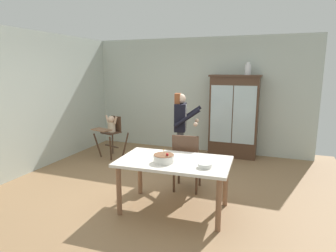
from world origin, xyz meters
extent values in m
plane|color=#93704C|center=(0.00, 0.00, 0.00)|extent=(6.24, 6.24, 0.00)
cube|color=beige|center=(0.00, 2.63, 1.35)|extent=(5.32, 0.06, 2.70)
cube|color=beige|center=(-2.63, 0.00, 1.35)|extent=(0.06, 5.32, 2.70)
cube|color=#4C3323|center=(0.91, 2.37, 0.90)|extent=(1.05, 0.42, 1.81)
cube|color=#4C3323|center=(0.91, 2.37, 1.83)|extent=(1.11, 0.48, 0.04)
cube|color=silver|center=(0.67, 2.15, 0.99)|extent=(0.47, 0.01, 1.27)
cube|color=silver|center=(1.16, 2.15, 0.99)|extent=(0.47, 0.01, 1.27)
cube|color=#4C3323|center=(0.91, 2.37, 0.99)|extent=(0.97, 0.36, 0.02)
cylinder|color=white|center=(1.17, 2.37, 1.96)|extent=(0.13, 0.13, 0.22)
cylinder|color=white|center=(1.17, 2.37, 2.09)|extent=(0.07, 0.07, 0.05)
cylinder|color=#4C3323|center=(-1.92, 1.19, 0.28)|extent=(0.17, 0.11, 0.56)
cylinder|color=#4C3323|center=(-1.50, 1.05, 0.28)|extent=(0.11, 0.17, 0.56)
cylinder|color=#4C3323|center=(-1.79, 1.60, 0.28)|extent=(0.11, 0.17, 0.56)
cylinder|color=#4C3323|center=(-1.37, 1.47, 0.28)|extent=(0.17, 0.11, 0.56)
cube|color=#4C3323|center=(-1.65, 1.33, 0.25)|extent=(0.41, 0.17, 0.02)
cube|color=#4C3323|center=(-1.65, 1.33, 0.57)|extent=(0.43, 0.43, 0.02)
cube|color=#4C3323|center=(-1.60, 1.48, 0.76)|extent=(0.30, 0.12, 0.34)
cube|color=brown|center=(-1.73, 1.07, 0.68)|extent=(0.49, 0.36, 0.02)
cylinder|color=beige|center=(-1.64, 1.35, 0.70)|extent=(0.17, 0.17, 0.22)
sphere|color=beige|center=(-1.64, 1.35, 0.87)|extent=(0.15, 0.15, 0.15)
cylinder|color=beige|center=(-1.77, 1.39, 0.86)|extent=(0.10, 0.07, 0.17)
cylinder|color=beige|center=(-1.51, 1.30, 0.86)|extent=(0.10, 0.07, 0.17)
cylinder|color=#47474C|center=(0.12, 0.89, 0.41)|extent=(0.11, 0.11, 0.82)
cylinder|color=#47474C|center=(0.09, 1.06, 0.41)|extent=(0.11, 0.11, 0.82)
cube|color=black|center=(0.11, 0.98, 1.08)|extent=(0.27, 0.39, 0.52)
cube|color=white|center=(0.21, 1.00, 1.08)|extent=(0.02, 0.06, 0.49)
sphere|color=beige|center=(0.11, 0.98, 1.43)|extent=(0.19, 0.19, 0.19)
cube|color=brown|center=(0.05, 0.96, 1.31)|extent=(0.14, 0.22, 0.44)
cylinder|color=black|center=(0.28, 0.81, 1.10)|extent=(0.49, 0.17, 0.37)
sphere|color=beige|center=(0.44, 0.84, 0.99)|extent=(0.08, 0.08, 0.08)
cylinder|color=black|center=(0.20, 1.20, 1.10)|extent=(0.49, 0.17, 0.37)
sphere|color=beige|center=(0.36, 1.23, 0.99)|extent=(0.08, 0.08, 0.08)
cube|color=silver|center=(0.51, -0.54, 0.72)|extent=(1.57, 0.97, 0.04)
cylinder|color=brown|center=(-0.15, -0.93, 0.35)|extent=(0.07, 0.07, 0.70)
cylinder|color=brown|center=(1.20, -0.87, 0.35)|extent=(0.07, 0.07, 0.70)
cylinder|color=brown|center=(-0.18, -0.21, 0.35)|extent=(0.07, 0.07, 0.70)
cylinder|color=brown|center=(1.17, -0.15, 0.35)|extent=(0.07, 0.07, 0.70)
cylinder|color=white|center=(0.41, -0.68, 0.79)|extent=(0.28, 0.28, 0.10)
cylinder|color=brown|center=(0.41, -0.68, 0.84)|extent=(0.27, 0.27, 0.01)
cylinder|color=#F2E5CC|center=(0.41, -0.68, 0.88)|extent=(0.01, 0.01, 0.06)
cone|color=yellow|center=(0.41, -0.68, 0.92)|extent=(0.02, 0.02, 0.02)
sphere|color=red|center=(0.47, -0.71, 0.87)|extent=(0.04, 0.04, 0.04)
cylinder|color=silver|center=(0.98, -0.69, 0.77)|extent=(0.18, 0.18, 0.05)
cylinder|color=#4C3323|center=(0.64, 0.43, 0.23)|extent=(0.04, 0.04, 0.45)
cylinder|color=#4C3323|center=(0.27, 0.39, 0.23)|extent=(0.04, 0.04, 0.45)
cylinder|color=#4C3323|center=(0.68, 0.06, 0.23)|extent=(0.04, 0.04, 0.45)
cylinder|color=#4C3323|center=(0.31, 0.02, 0.23)|extent=(0.04, 0.04, 0.45)
cube|color=brown|center=(0.47, 0.23, 0.47)|extent=(0.48, 0.48, 0.03)
cube|color=#4C3323|center=(0.50, 0.03, 0.72)|extent=(0.42, 0.08, 0.48)
cylinder|color=#4C3323|center=(0.68, 0.05, 0.72)|extent=(0.03, 0.03, 0.48)
cylinder|color=#4C3323|center=(0.31, 0.01, 0.72)|extent=(0.03, 0.03, 0.48)
camera|label=1|loc=(1.76, -4.13, 1.98)|focal=30.71mm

